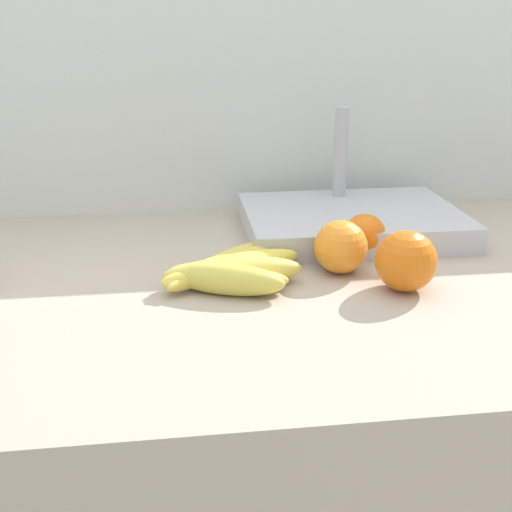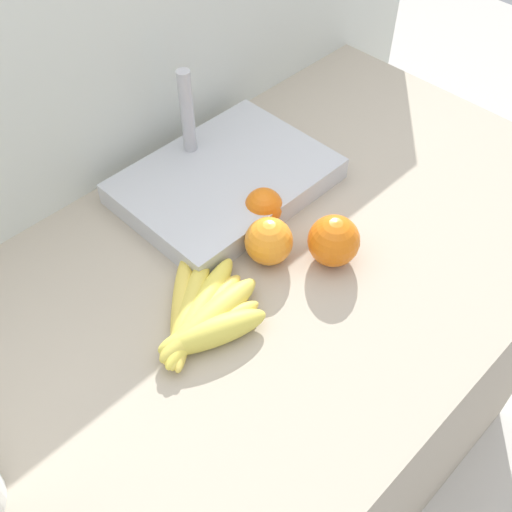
% 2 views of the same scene
% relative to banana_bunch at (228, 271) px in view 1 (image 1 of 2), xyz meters
% --- Properties ---
extents(wall_back, '(1.81, 0.06, 1.30)m').
position_rel_banana_bunch_xyz_m(wall_back, '(0.07, 0.39, -0.26)').
color(wall_back, silver).
rests_on(wall_back, ground).
extents(banana_bunch, '(0.21, 0.21, 0.04)m').
position_rel_banana_bunch_xyz_m(banana_bunch, '(0.00, 0.00, 0.00)').
color(banana_bunch, '#D7C84C').
rests_on(banana_bunch, counter).
extents(orange_right, '(0.08, 0.08, 0.08)m').
position_rel_banana_bunch_xyz_m(orange_right, '(0.17, 0.02, 0.02)').
color(orange_right, orange).
rests_on(orange_right, counter).
extents(orange_center, '(0.08, 0.08, 0.08)m').
position_rel_banana_bunch_xyz_m(orange_center, '(0.24, -0.05, 0.02)').
color(orange_center, orange).
rests_on(orange_center, counter).
extents(orange_back_left, '(0.07, 0.07, 0.07)m').
position_rel_banana_bunch_xyz_m(orange_back_left, '(0.22, 0.09, 0.01)').
color(orange_back_left, orange).
rests_on(orange_back_left, counter).
extents(sink_basin, '(0.36, 0.26, 0.20)m').
position_rel_banana_bunch_xyz_m(sink_basin, '(0.23, 0.19, 0.00)').
color(sink_basin, '#B7BABF').
rests_on(sink_basin, counter).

